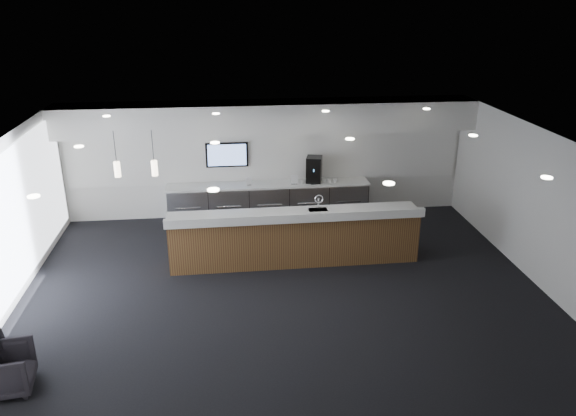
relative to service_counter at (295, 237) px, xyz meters
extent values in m
plane|color=black|center=(-0.36, -1.16, -0.57)|extent=(10.00, 10.00, 0.00)
cube|color=black|center=(-0.36, -1.16, 2.43)|extent=(10.00, 8.00, 0.02)
cube|color=silver|center=(-0.36, 2.84, 0.93)|extent=(10.00, 0.02, 3.00)
cube|color=silver|center=(-5.36, -1.16, 0.93)|extent=(0.02, 8.00, 3.00)
cube|color=silver|center=(4.64, -1.16, 0.93)|extent=(0.02, 8.00, 3.00)
cube|color=silver|center=(-0.36, 2.39, 2.08)|extent=(10.00, 0.90, 0.70)
cube|color=silver|center=(-0.36, 2.81, 1.03)|extent=(9.80, 0.06, 1.40)
cube|color=silver|center=(-5.32, -1.16, 0.93)|extent=(0.04, 7.36, 2.55)
cube|color=gray|center=(-0.36, 2.48, -0.12)|extent=(5.00, 0.60, 0.90)
cube|color=silver|center=(-0.36, 2.48, 0.35)|extent=(5.06, 0.66, 0.05)
cylinder|color=silver|center=(-2.36, 2.16, -0.08)|extent=(0.60, 0.02, 0.02)
cylinder|color=silver|center=(-1.36, 2.16, -0.08)|extent=(0.60, 0.02, 0.02)
cylinder|color=silver|center=(-0.36, 2.16, -0.08)|extent=(0.60, 0.02, 0.02)
cylinder|color=silver|center=(0.64, 2.16, -0.08)|extent=(0.60, 0.02, 0.02)
cylinder|color=silver|center=(1.64, 2.16, -0.08)|extent=(0.60, 0.02, 0.02)
cube|color=black|center=(-1.36, 2.75, 1.08)|extent=(1.05, 0.07, 0.62)
cube|color=blue|center=(-1.36, 2.71, 1.08)|extent=(0.95, 0.01, 0.54)
cylinder|color=#FFE9C6|center=(-2.76, -0.36, 1.68)|extent=(0.12, 0.12, 0.30)
cylinder|color=#FFE9C6|center=(-3.46, -0.36, 1.68)|extent=(0.12, 0.12, 0.30)
cube|color=#472917|center=(0.00, 0.01, -0.05)|extent=(5.24, 0.79, 1.05)
cube|color=silver|center=(0.00, 0.01, 0.51)|extent=(5.32, 0.87, 0.06)
cube|color=silver|center=(0.00, -0.40, 0.60)|extent=(5.31, 0.18, 0.18)
cylinder|color=silver|center=(0.52, 0.12, 0.68)|extent=(0.04, 0.04, 0.28)
torus|color=silver|center=(0.52, 0.06, 0.82)|extent=(0.19, 0.03, 0.19)
cube|color=black|center=(0.80, 2.50, 0.70)|extent=(0.46, 0.50, 0.65)
cube|color=silver|center=(0.80, 2.27, 0.39)|extent=(0.23, 0.12, 0.02)
cube|color=white|center=(-0.85, 2.42, 0.48)|extent=(0.15, 0.05, 0.20)
cube|color=white|center=(0.28, 2.36, 0.49)|extent=(0.18, 0.02, 0.24)
imported|color=black|center=(-4.65, -3.67, -0.24)|extent=(0.84, 0.82, 0.68)
imported|color=white|center=(1.32, 2.38, 0.42)|extent=(0.09, 0.09, 0.09)
imported|color=white|center=(1.18, 2.38, 0.42)|extent=(0.13, 0.13, 0.09)
imported|color=white|center=(1.04, 2.38, 0.42)|extent=(0.12, 0.12, 0.09)
imported|color=white|center=(0.90, 2.38, 0.42)|extent=(0.12, 0.12, 0.09)
imported|color=white|center=(0.76, 2.38, 0.42)|extent=(0.13, 0.13, 0.09)
imported|color=white|center=(0.62, 2.38, 0.42)|extent=(0.10, 0.10, 0.09)
imported|color=white|center=(0.48, 2.38, 0.42)|extent=(0.13, 0.13, 0.09)
camera|label=1|loc=(-1.36, -10.77, 4.86)|focal=35.00mm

